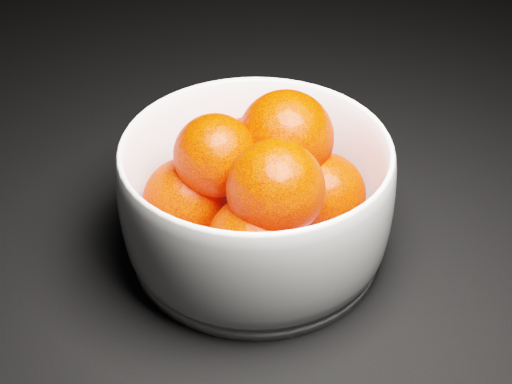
% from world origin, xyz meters
% --- Properties ---
extents(bowl, '(0.24, 0.24, 0.12)m').
position_xyz_m(bowl, '(0.25, 0.25, 0.06)').
color(bowl, white).
rests_on(bowl, ground).
extents(orange_pile, '(0.19, 0.19, 0.13)m').
position_xyz_m(orange_pile, '(0.25, 0.25, 0.07)').
color(orange_pile, '#F01B00').
rests_on(orange_pile, bowl).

